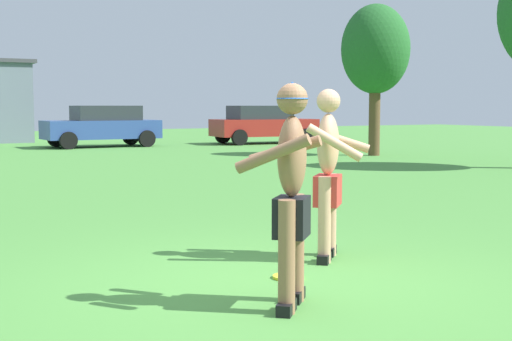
{
  "coord_description": "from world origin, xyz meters",
  "views": [
    {
      "loc": [
        -2.98,
        -5.09,
        1.56
      ],
      "look_at": [
        0.44,
        1.09,
        0.9
      ],
      "focal_mm": 48.99,
      "sensor_mm": 36.0,
      "label": 1
    }
  ],
  "objects_px": {
    "player_with_cap": "(291,184)",
    "tree_left_field": "(375,51)",
    "frisbee": "(288,277)",
    "player_in_red": "(329,169)",
    "car_blue_near_post": "(102,125)",
    "car_red_mid_lot": "(263,124)"
  },
  "relations": [
    {
      "from": "car_red_mid_lot",
      "to": "tree_left_field",
      "type": "relative_size",
      "value": 0.94
    },
    {
      "from": "player_in_red",
      "to": "car_red_mid_lot",
      "type": "xyz_separation_m",
      "value": [
        10.35,
        19.61,
        -0.09
      ]
    },
    {
      "from": "car_blue_near_post",
      "to": "car_red_mid_lot",
      "type": "height_order",
      "value": "same"
    },
    {
      "from": "player_with_cap",
      "to": "frisbee",
      "type": "height_order",
      "value": "player_with_cap"
    },
    {
      "from": "player_in_red",
      "to": "car_blue_near_post",
      "type": "relative_size",
      "value": 0.4
    },
    {
      "from": "player_in_red",
      "to": "car_blue_near_post",
      "type": "xyz_separation_m",
      "value": [
        3.78,
        20.51,
        -0.09
      ]
    },
    {
      "from": "car_blue_near_post",
      "to": "car_red_mid_lot",
      "type": "relative_size",
      "value": 0.98
    },
    {
      "from": "frisbee",
      "to": "tree_left_field",
      "type": "height_order",
      "value": "tree_left_field"
    },
    {
      "from": "player_with_cap",
      "to": "tree_left_field",
      "type": "xyz_separation_m",
      "value": [
        11.16,
        12.99,
        2.33
      ]
    },
    {
      "from": "player_with_cap",
      "to": "car_red_mid_lot",
      "type": "distance_m",
      "value": 23.88
    },
    {
      "from": "frisbee",
      "to": "player_with_cap",
      "type": "bearing_deg",
      "value": -120.35
    },
    {
      "from": "player_in_red",
      "to": "car_blue_near_post",
      "type": "height_order",
      "value": "player_in_red"
    },
    {
      "from": "player_with_cap",
      "to": "car_red_mid_lot",
      "type": "relative_size",
      "value": 0.39
    },
    {
      "from": "player_with_cap",
      "to": "tree_left_field",
      "type": "height_order",
      "value": "tree_left_field"
    },
    {
      "from": "tree_left_field",
      "to": "frisbee",
      "type": "bearing_deg",
      "value": -131.24
    },
    {
      "from": "frisbee",
      "to": "tree_left_field",
      "type": "bearing_deg",
      "value": 48.76
    },
    {
      "from": "player_with_cap",
      "to": "player_in_red",
      "type": "distance_m",
      "value": 1.77
    },
    {
      "from": "frisbee",
      "to": "player_in_red",
      "type": "bearing_deg",
      "value": 32.07
    },
    {
      "from": "player_in_red",
      "to": "tree_left_field",
      "type": "xyz_separation_m",
      "value": [
        9.93,
        11.72,
        2.37
      ]
    },
    {
      "from": "player_with_cap",
      "to": "frisbee",
      "type": "bearing_deg",
      "value": 59.65
    },
    {
      "from": "frisbee",
      "to": "car_blue_near_post",
      "type": "distance_m",
      "value": 21.5
    },
    {
      "from": "player_in_red",
      "to": "car_blue_near_post",
      "type": "distance_m",
      "value": 20.85
    }
  ]
}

